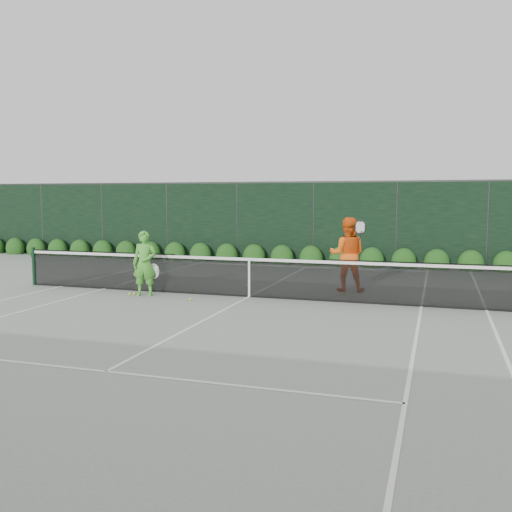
% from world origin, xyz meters
% --- Properties ---
extents(ground, '(80.00, 80.00, 0.00)m').
position_xyz_m(ground, '(0.00, 0.00, 0.00)').
color(ground, gray).
rests_on(ground, ground).
extents(tennis_net, '(12.90, 0.10, 1.07)m').
position_xyz_m(tennis_net, '(-0.02, 0.00, 0.53)').
color(tennis_net, '#11341D').
rests_on(tennis_net, ground).
extents(player_woman, '(0.69, 0.52, 1.64)m').
position_xyz_m(player_woman, '(-2.56, -0.60, 0.82)').
color(player_woman, green).
rests_on(player_woman, ground).
extents(player_man, '(1.01, 0.82, 1.95)m').
position_xyz_m(player_man, '(2.16, 1.67, 0.97)').
color(player_man, orange).
rests_on(player_man, ground).
extents(court_lines, '(11.03, 23.83, 0.01)m').
position_xyz_m(court_lines, '(0.00, 0.00, 0.01)').
color(court_lines, white).
rests_on(court_lines, ground).
extents(windscreen_fence, '(32.00, 21.07, 3.06)m').
position_xyz_m(windscreen_fence, '(0.00, -2.71, 1.51)').
color(windscreen_fence, black).
rests_on(windscreen_fence, ground).
extents(hedge_row, '(31.66, 0.65, 0.94)m').
position_xyz_m(hedge_row, '(-0.00, 7.15, 0.23)').
color(hedge_row, '#14390F').
rests_on(hedge_row, ground).
extents(tennis_balls, '(5.23, 2.05, 0.07)m').
position_xyz_m(tennis_balls, '(-1.31, -0.14, 0.03)').
color(tennis_balls, '#BCD830').
rests_on(tennis_balls, ground).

